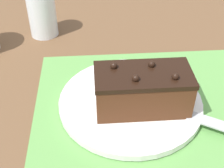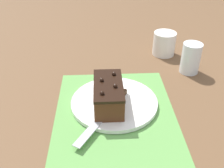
# 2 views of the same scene
# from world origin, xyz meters

# --- Properties ---
(ground_plane) EXTENTS (3.00, 3.00, 0.00)m
(ground_plane) POSITION_xyz_m (0.00, 0.00, 0.00)
(ground_plane) COLOR brown
(placemat_woven) EXTENTS (0.46, 0.34, 0.00)m
(placemat_woven) POSITION_xyz_m (0.00, 0.00, 0.00)
(placemat_woven) COLOR #609E4C
(placemat_woven) RESTS_ON ground_plane
(cake_plate) EXTENTS (0.26, 0.26, 0.01)m
(cake_plate) POSITION_xyz_m (0.06, -0.00, 0.01)
(cake_plate) COLOR white
(cake_plate) RESTS_ON placemat_woven
(chocolate_cake) EXTENTS (0.16, 0.08, 0.08)m
(chocolate_cake) POSITION_xyz_m (0.04, 0.02, 0.05)
(chocolate_cake) COLOR #512D19
(chocolate_cake) RESTS_ON cake_plate
(serving_knife) EXTENTS (0.23, 0.15, 0.01)m
(serving_knife) POSITION_xyz_m (0.03, 0.01, 0.02)
(serving_knife) COLOR #472D19
(serving_knife) RESTS_ON cake_plate
(drinking_glass) EXTENTS (0.07, 0.07, 0.11)m
(drinking_glass) POSITION_xyz_m (0.24, -0.28, 0.05)
(drinking_glass) COLOR white
(drinking_glass) RESTS_ON ground_plane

